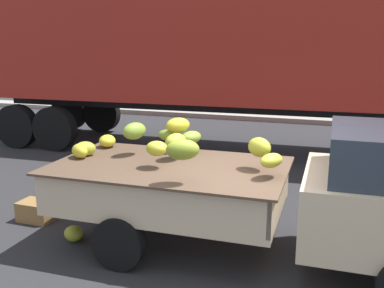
# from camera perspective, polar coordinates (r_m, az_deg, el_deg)

# --- Properties ---
(ground) EXTENTS (220.00, 220.00, 0.00)m
(ground) POSITION_cam_1_polar(r_m,az_deg,el_deg) (5.53, 8.69, -15.21)
(ground) COLOR #28282B
(curb_strip) EXTENTS (80.00, 0.80, 0.16)m
(curb_strip) POSITION_cam_1_polar(r_m,az_deg,el_deg) (15.03, 15.38, 2.99)
(curb_strip) COLOR gray
(curb_strip) RESTS_ON ground
(pickup_truck) EXTENTS (5.25, 1.83, 1.70)m
(pickup_truck) POSITION_cam_1_polar(r_m,az_deg,el_deg) (5.34, 18.35, -6.42)
(pickup_truck) COLOR #CCB793
(pickup_truck) RESTS_ON ground
(semi_trailer) EXTENTS (12.08, 3.00, 3.95)m
(semi_trailer) POSITION_cam_1_polar(r_m,az_deg,el_deg) (10.68, 2.11, 12.76)
(semi_trailer) COLOR maroon
(semi_trailer) RESTS_ON ground
(fallen_banana_bunch_near_tailgate) EXTENTS (0.37, 0.35, 0.21)m
(fallen_banana_bunch_near_tailgate) POSITION_cam_1_polar(r_m,az_deg,el_deg) (6.22, -15.05, -11.12)
(fallen_banana_bunch_near_tailgate) COLOR #9CA62D
(fallen_banana_bunch_near_tailgate) RESTS_ON ground
(produce_crate) EXTENTS (0.53, 0.37, 0.29)m
(produce_crate) POSITION_cam_1_polar(r_m,az_deg,el_deg) (7.04, -19.42, -8.16)
(produce_crate) COLOR olive
(produce_crate) RESTS_ON ground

